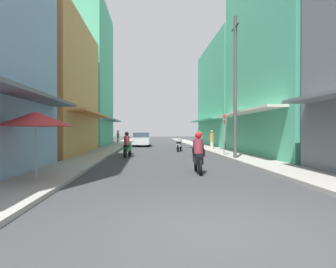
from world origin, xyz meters
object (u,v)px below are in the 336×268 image
Objects in this scene: motorbike_black at (198,155)px; street_sign_no_entry at (224,129)px; motorbike_maroon at (199,145)px; motorbike_silver at (179,145)px; pedestrian_far at (118,136)px; pedestrian_midway at (212,140)px; motorbike_green at (127,146)px; utility_pole at (235,87)px; parked_car at (142,139)px; vendor_umbrella at (36,119)px.

motorbike_black is 7.33m from street_sign_no_entry.
motorbike_silver is (-0.80, 4.21, -0.20)m from motorbike_maroon.
motorbike_black is 1.05× the size of pedestrian_far.
street_sign_no_entry is (2.25, -5.14, 1.21)m from motorbike_silver.
street_sign_no_entry is (-0.58, -6.04, 0.87)m from pedestrian_midway.
motorbike_maroon reaches higher than motorbike_silver.
motorbike_green is (-4.57, -0.71, 0.00)m from motorbike_maroon.
street_sign_no_entry is at bearing -66.37° from motorbike_silver.
pedestrian_midway is 0.21× the size of utility_pole.
motorbike_black reaches higher than motorbike_silver.
motorbike_silver is at bearing -64.22° from pedestrian_far.
motorbike_maroon is at bearing -71.45° from parked_car.
motorbike_green is at bearing -171.19° from motorbike_maroon.
motorbike_silver is 0.66× the size of street_sign_no_entry.
motorbike_maroon is at bearing 118.20° from utility_pole.
motorbike_green is at bearing -138.62° from pedestrian_midway.
motorbike_black is at bearing -77.14° from pedestrian_far.
pedestrian_midway is (6.00, -6.74, 0.10)m from parked_car.
pedestrian_midway is 14.98m from pedestrian_far.
motorbike_maroon is 1.05× the size of pedestrian_midway.
pedestrian_far is at bearing 115.78° from motorbike_silver.
motorbike_silver is 8.28m from utility_pole.
pedestrian_midway is at bearing 84.51° from street_sign_no_entry.
motorbike_maroon is 4.29m from motorbike_silver.
motorbike_green is at bearing 114.76° from motorbike_black.
motorbike_silver is at bearing -67.45° from parked_car.
street_sign_no_entry is at bearing -2.20° from motorbike_green.
motorbike_green is (-3.76, -4.91, 0.20)m from motorbike_silver.
motorbike_silver is at bearing 100.80° from motorbike_maroon.
pedestrian_far reaches higher than motorbike_black.
pedestrian_midway reaches higher than motorbike_maroon.
utility_pole is at bearing -19.62° from motorbike_green.
pedestrian_far reaches higher than motorbike_green.
parked_car is at bearing 87.30° from motorbike_green.
motorbike_silver is at bearing 52.54° from motorbike_green.
utility_pole is 3.06m from street_sign_no_entry.
utility_pole reaches higher than motorbike_green.
vendor_umbrella is at bearing -160.94° from motorbike_black.
motorbike_black is 0.81× the size of vendor_umbrella.
utility_pole is at bearing -71.67° from motorbike_silver.
motorbike_maroon is 5.49m from pedestrian_midway.
vendor_umbrella is 10.78m from utility_pole.
parked_car is 2.44× the size of pedestrian_far.
vendor_umbrella reaches higher than motorbike_silver.
parked_car is at bearing 82.65° from vendor_umbrella.
pedestrian_midway is (3.40, 12.73, 0.14)m from motorbike_black.
pedestrian_far is at bearing 112.34° from motorbike_maroon.
motorbike_green is 9.12m from vendor_umbrella.
pedestrian_midway is 6.13m from street_sign_no_entry.
parked_car is (-2.60, 19.47, 0.04)m from motorbike_black.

